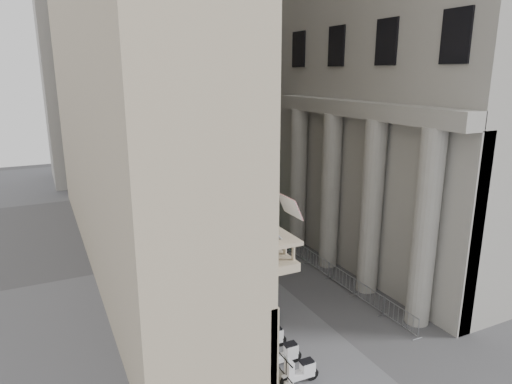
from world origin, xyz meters
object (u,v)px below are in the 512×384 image
street_lamp (158,170)px  pedestrian_a (212,212)px  pedestrian_b (216,210)px  security_tent (165,195)px  scooter_0 (300,383)px  info_kiosk (175,221)px

street_lamp → pedestrian_a: 5.71m
pedestrian_b → security_tent: bearing=51.1°
security_tent → pedestrian_b: security_tent is taller
scooter_0 → street_lamp: bearing=1.4°
scooter_0 → street_lamp: size_ratio=0.19×
security_tent → pedestrian_a: security_tent is taller
scooter_0 → pedestrian_b: 22.11m
street_lamp → scooter_0: bearing=-70.7°
security_tent → pedestrian_a: (4.12, 0.57, -2.07)m
security_tent → pedestrian_b: (4.54, 0.74, -2.04)m
scooter_0 → security_tent: 21.08m
info_kiosk → pedestrian_b: bearing=31.4°
info_kiosk → pedestrian_a: 4.04m
scooter_0 → info_kiosk: bearing=0.4°
info_kiosk → pedestrian_b: size_ratio=1.11×
scooter_0 → info_kiosk: (0.49, 19.78, 1.04)m
pedestrian_a → pedestrian_b: 0.46m
pedestrian_b → info_kiosk: bearing=65.8°
scooter_0 → street_lamp: street_lamp is taller
security_tent → street_lamp: street_lamp is taller
street_lamp → pedestrian_b: 5.95m
info_kiosk → pedestrian_a: info_kiosk is taller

